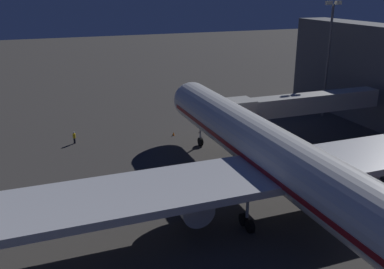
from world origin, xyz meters
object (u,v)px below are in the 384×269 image
(traffic_cone_nose_starboard, at_px, (173,134))
(jet_bridge, at_px, (295,105))
(apron_floodlight_mast, at_px, (329,52))
(airliner_at_gate, at_px, (291,167))
(ground_crew_by_tug, at_px, (74,137))
(traffic_cone_nose_port, at_px, (200,130))

(traffic_cone_nose_starboard, bearing_deg, jet_bridge, 147.37)
(jet_bridge, xyz_separation_m, apron_floodlight_mast, (-12.88, -10.23, 5.27))
(airliner_at_gate, height_order, apron_floodlight_mast, airliner_at_gate)
(airliner_at_gate, height_order, traffic_cone_nose_starboard, airliner_at_gate)
(jet_bridge, bearing_deg, apron_floodlight_mast, -141.53)
(airliner_at_gate, height_order, ground_crew_by_tug, airliner_at_gate)
(airliner_at_gate, bearing_deg, traffic_cone_nose_port, -94.56)
(traffic_cone_nose_port, bearing_deg, jet_bridge, 137.68)
(jet_bridge, distance_m, traffic_cone_nose_port, 15.14)
(apron_floodlight_mast, distance_m, traffic_cone_nose_port, 25.69)
(traffic_cone_nose_port, bearing_deg, airliner_at_gate, 85.44)
(apron_floodlight_mast, relative_size, traffic_cone_nose_starboard, 34.95)
(airliner_at_gate, distance_m, apron_floodlight_mast, 38.51)
(traffic_cone_nose_starboard, bearing_deg, ground_crew_by_tug, -7.22)
(ground_crew_by_tug, bearing_deg, apron_floodlight_mast, 178.54)
(ground_crew_by_tug, xyz_separation_m, traffic_cone_nose_port, (-18.79, 1.82, -0.69))
(jet_bridge, bearing_deg, ground_crew_by_tug, -21.16)
(traffic_cone_nose_port, xyz_separation_m, traffic_cone_nose_starboard, (4.40, 0.00, 0.00))
(airliner_at_gate, height_order, traffic_cone_nose_port, airliner_at_gate)
(jet_bridge, bearing_deg, airliner_at_gate, 55.13)
(jet_bridge, distance_m, ground_crew_by_tug, 31.70)
(airliner_at_gate, relative_size, apron_floodlight_mast, 2.99)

